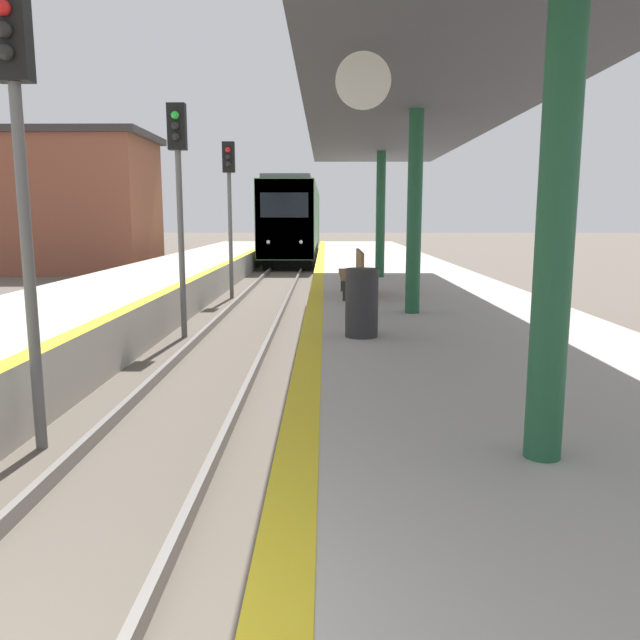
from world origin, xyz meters
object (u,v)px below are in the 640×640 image
at_px(trash_bin, 362,303).
at_px(bench, 354,272).
at_px(signal_mid, 179,177).
at_px(train, 296,221).
at_px(signal_far, 229,190).
at_px(signal_near, 18,137).

height_order(trash_bin, bench, bench).
bearing_deg(trash_bin, signal_mid, 127.30).
bearing_deg(train, signal_mid, -92.40).
height_order(train, signal_far, signal_far).
bearing_deg(signal_near, train, 87.85).
bearing_deg(bench, signal_near, -120.28).
xyz_separation_m(signal_far, bench, (3.48, -6.46, -1.89)).
height_order(signal_mid, bench, signal_mid).
relative_size(train, trash_bin, 24.43).
distance_m(signal_mid, trash_bin, 6.00).
height_order(signal_near, trash_bin, signal_near).
height_order(signal_mid, trash_bin, signal_mid).
bearing_deg(signal_far, train, 86.99).
relative_size(signal_near, signal_mid, 1.00).
relative_size(signal_far, trash_bin, 5.13).
bearing_deg(signal_mid, train, 87.60).
xyz_separation_m(signal_near, bench, (3.66, 6.26, -1.89)).
relative_size(signal_mid, trash_bin, 5.13).
height_order(train, trash_bin, train).
relative_size(signal_mid, signal_far, 1.00).
xyz_separation_m(signal_near, trash_bin, (3.57, 1.85, -1.92)).
xyz_separation_m(train, trash_bin, (2.33, -31.05, -0.90)).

